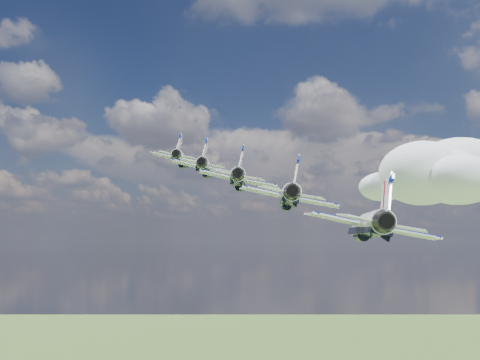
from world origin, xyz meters
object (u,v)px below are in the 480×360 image
at_px(jet_0, 182,160).
at_px(jet_4, 367,224).
at_px(jet_3, 289,197).
at_px(jet_1, 206,168).
at_px(jet_2, 240,180).

distance_m(jet_0, jet_4, 53.65).
bearing_deg(jet_3, jet_4, -65.34).
bearing_deg(jet_1, jet_0, 114.66).
bearing_deg(jet_0, jet_3, -65.34).
height_order(jet_0, jet_3, jet_0).
xyz_separation_m(jet_0, jet_3, (27.18, -28.14, -9.40)).
bearing_deg(jet_2, jet_4, -65.34).
height_order(jet_0, jet_4, jet_0).
relative_size(jet_0, jet_3, 1.00).
bearing_deg(jet_0, jet_2, -65.34).
bearing_deg(jet_4, jet_1, 114.66).
bearing_deg(jet_3, jet_1, 114.66).
xyz_separation_m(jet_0, jet_4, (36.24, -37.52, -12.54)).
xyz_separation_m(jet_1, jet_2, (9.06, -9.38, -3.13)).
height_order(jet_0, jet_1, jet_0).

